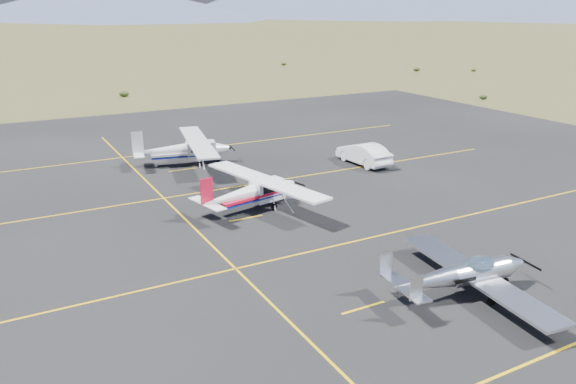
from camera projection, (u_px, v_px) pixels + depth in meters
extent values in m
plane|color=#383D1C|center=(372.00, 258.00, 26.04)|extent=(1600.00, 1600.00, 0.00)
cube|color=black|center=(298.00, 212.00, 31.88)|extent=(72.00, 72.00, 0.02)
cube|color=silver|center=(477.00, 276.00, 22.79)|extent=(2.35, 8.74, 0.12)
ellipsoid|color=#99BFD8|center=(478.00, 265.00, 22.64)|extent=(1.67, 1.07, 0.79)
cube|color=silver|center=(403.00, 285.00, 21.44)|extent=(0.99, 2.94, 0.06)
cube|color=silver|center=(416.00, 288.00, 20.32)|extent=(0.53, 0.12, 0.96)
cube|color=silver|center=(386.00, 264.00, 22.18)|extent=(0.53, 0.12, 0.96)
cylinder|color=black|center=(505.00, 281.00, 23.51)|extent=(0.33, 0.12, 0.33)
cylinder|color=black|center=(491.00, 301.00, 21.87)|extent=(0.39, 0.15, 0.38)
cylinder|color=black|center=(454.00, 276.00, 23.90)|extent=(0.39, 0.15, 0.38)
cube|color=white|center=(267.00, 190.00, 32.72)|extent=(2.12, 1.41, 1.19)
cube|color=white|center=(265.00, 180.00, 32.41)|extent=(3.43, 9.78, 0.12)
cube|color=black|center=(267.00, 186.00, 32.64)|extent=(1.61, 1.33, 0.49)
cube|color=red|center=(252.00, 196.00, 32.03)|extent=(4.54, 1.96, 0.16)
cube|color=red|center=(207.00, 191.00, 29.87)|extent=(0.75, 0.22, 1.41)
cube|color=white|center=(207.00, 203.00, 30.10)|extent=(1.26, 2.90, 0.05)
cylinder|color=black|center=(282.00, 198.00, 33.67)|extent=(0.33, 0.15, 0.32)
cylinder|color=black|center=(274.00, 207.00, 32.12)|extent=(0.40, 0.20, 0.39)
cylinder|color=black|center=(254.00, 199.00, 33.45)|extent=(0.40, 0.20, 0.39)
cube|color=silver|center=(201.00, 150.00, 41.46)|extent=(2.27, 1.48, 1.28)
cube|color=silver|center=(198.00, 142.00, 41.20)|extent=(3.50, 10.55, 0.13)
cube|color=black|center=(201.00, 147.00, 41.38)|extent=(1.71, 1.41, 0.52)
cube|color=silver|center=(184.00, 153.00, 41.15)|extent=(4.88, 2.02, 0.17)
cube|color=silver|center=(137.00, 142.00, 39.93)|extent=(0.81, 0.22, 1.52)
cube|color=silver|center=(138.00, 153.00, 40.17)|extent=(1.30, 3.12, 0.06)
cylinder|color=black|center=(218.00, 160.00, 42.07)|extent=(0.35, 0.16, 0.34)
cylinder|color=black|center=(199.00, 164.00, 40.72)|extent=(0.43, 0.20, 0.42)
cylinder|color=black|center=(195.00, 157.00, 42.54)|extent=(0.43, 0.20, 0.42)
imported|color=white|center=(364.00, 154.00, 41.34)|extent=(1.88, 4.87, 1.58)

